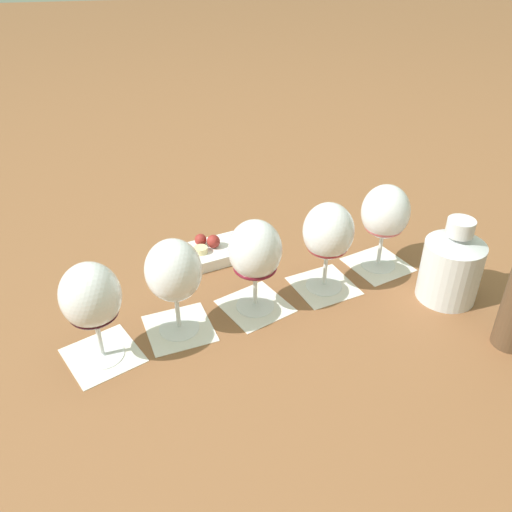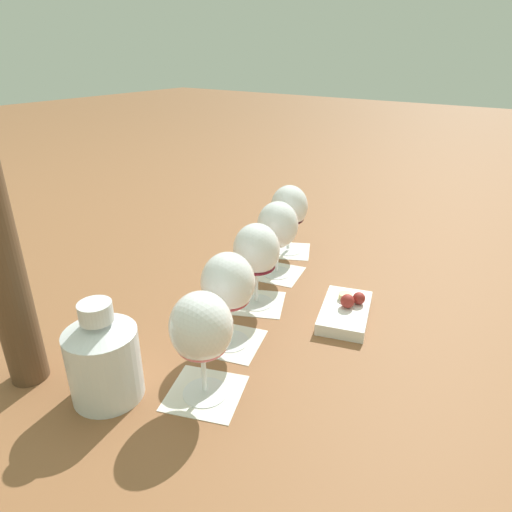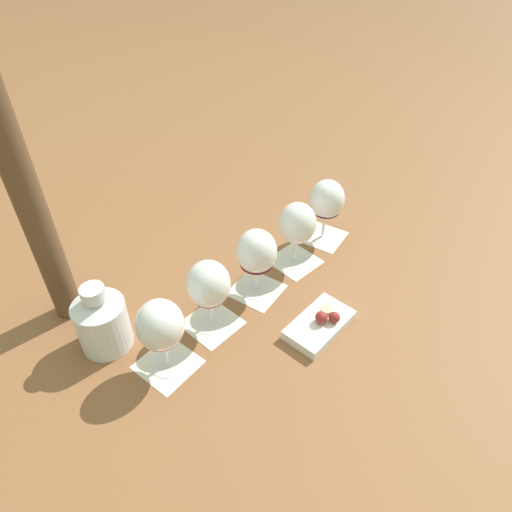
{
  "view_description": "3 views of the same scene",
  "coord_description": "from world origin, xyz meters",
  "views": [
    {
      "loc": [
        0.13,
        0.8,
        0.64
      ],
      "look_at": [
        -0.0,
        -0.0,
        0.11
      ],
      "focal_mm": 38.0,
      "sensor_mm": 36.0,
      "label": 1
    },
    {
      "loc": [
        -0.7,
        -0.49,
        0.51
      ],
      "look_at": [
        -0.0,
        -0.0,
        0.11
      ],
      "focal_mm": 32.0,
      "sensor_mm": 36.0,
      "label": 2
    },
    {
      "loc": [
        -0.43,
        -0.7,
        0.81
      ],
      "look_at": [
        -0.0,
        -0.0,
        0.11
      ],
      "focal_mm": 32.0,
      "sensor_mm": 36.0,
      "label": 3
    }
  ],
  "objects": [
    {
      "name": "ground_plane",
      "position": [
        0.0,
        0.0,
        0.0
      ],
      "size": [
        8.0,
        8.0,
        0.0
      ],
      "primitive_type": "plane",
      "color": "brown"
    },
    {
      "name": "tasting_card_3",
      "position": [
        0.15,
        0.04,
        0.0
      ],
      "size": [
        0.14,
        0.14,
        0.0
      ],
      "color": "silver",
      "rests_on": "ground_plane"
    },
    {
      "name": "tasting_card_4",
      "position": [
        0.28,
        0.09,
        0.0
      ],
      "size": [
        0.15,
        0.16,
        0.0
      ],
      "color": "silver",
      "rests_on": "ground_plane"
    },
    {
      "name": "wine_glass_3",
      "position": [
        0.15,
        0.04,
        0.12
      ],
      "size": [
        0.1,
        0.1,
        0.18
      ],
      "color": "white",
      "rests_on": "tasting_card_3"
    },
    {
      "name": "tasting_card_0",
      "position": [
        -0.28,
        -0.1,
        0.0
      ],
      "size": [
        0.15,
        0.15,
        0.0
      ],
      "color": "silver",
      "rests_on": "ground_plane"
    },
    {
      "name": "wine_glass_1",
      "position": [
        -0.15,
        -0.04,
        0.12
      ],
      "size": [
        0.1,
        0.1,
        0.18
      ],
      "color": "white",
      "rests_on": "tasting_card_1"
    },
    {
      "name": "wine_glass_0",
      "position": [
        -0.28,
        -0.1,
        0.12
      ],
      "size": [
        0.1,
        0.1,
        0.18
      ],
      "color": "white",
      "rests_on": "tasting_card_0"
    },
    {
      "name": "snack_dish",
      "position": [
        0.06,
        -0.18,
        0.02
      ],
      "size": [
        0.19,
        0.14,
        0.05
      ],
      "color": "white",
      "rests_on": "ground_plane"
    },
    {
      "name": "ceramic_vase",
      "position": [
        -0.37,
        0.03,
        0.07
      ],
      "size": [
        0.11,
        0.11,
        0.17
      ],
      "color": "silver",
      "rests_on": "ground_plane"
    },
    {
      "name": "tasting_card_1",
      "position": [
        -0.15,
        -0.04,
        0.0
      ],
      "size": [
        0.14,
        0.14,
        0.0
      ],
      "color": "silver",
      "rests_on": "ground_plane"
    },
    {
      "name": "tasting_card_2",
      "position": [
        -0.0,
        0.0,
        0.0
      ],
      "size": [
        0.15,
        0.15,
        0.0
      ],
      "color": "silver",
      "rests_on": "ground_plane"
    },
    {
      "name": "wine_glass_2",
      "position": [
        -0.0,
        0.0,
        0.12
      ],
      "size": [
        0.1,
        0.1,
        0.18
      ],
      "color": "white",
      "rests_on": "tasting_card_2"
    },
    {
      "name": "wine_glass_4",
      "position": [
        0.28,
        0.09,
        0.12
      ],
      "size": [
        0.1,
        0.1,
        0.18
      ],
      "color": "white",
      "rests_on": "tasting_card_4"
    }
  ]
}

